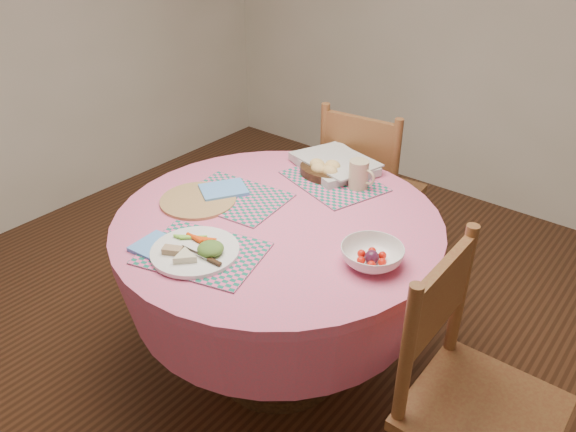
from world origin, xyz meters
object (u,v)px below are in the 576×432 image
wicker_trivet (198,200)px  dinner_plate (195,251)px  chair_back (367,190)px  fruit_bowl (372,256)px  bread_bowl (325,170)px  dining_table (278,261)px  latte_mug (359,174)px  chair_right (468,393)px

wicker_trivet → dinner_plate: bearing=-44.7°
chair_back → fruit_bowl: size_ratio=4.03×
dinner_plate → bread_bowl: bread_bowl is taller
dining_table → dinner_plate: bearing=-99.6°
wicker_trivet → dinner_plate: (0.27, -0.26, 0.01)m
bread_bowl → latte_mug: size_ratio=1.94×
dining_table → latte_mug: (0.11, 0.39, 0.26)m
wicker_trivet → bread_bowl: 0.56m
wicker_trivet → fruit_bowl: size_ratio=1.26×
fruit_bowl → dining_table: bearing=176.2°
bread_bowl → chair_back: bearing=93.9°
chair_right → fruit_bowl: chair_right is taller
chair_right → bread_bowl: size_ratio=4.17×
dinner_plate → bread_bowl: size_ratio=1.31×
chair_right → wicker_trivet: (-1.17, 0.02, 0.26)m
fruit_bowl → dinner_plate: bearing=-145.7°
latte_mug → bread_bowl: bearing=-179.6°
chair_back → bread_bowl: size_ratio=4.17×
wicker_trivet → dinner_plate: 0.38m
chair_right → wicker_trivet: bearing=88.4°
chair_back → fruit_bowl: chair_back is taller
wicker_trivet → chair_back: bearing=75.7°
latte_mug → chair_right: bearing=-34.5°
chair_right → wicker_trivet: 1.20m
dining_table → fruit_bowl: size_ratio=5.20×
dinner_plate → latte_mug: latte_mug is taller
chair_back → dinner_plate: chair_back is taller
dinner_plate → chair_right: bearing=15.3°
wicker_trivet → latte_mug: (0.43, 0.49, 0.06)m
chair_back → chair_right: bearing=128.8°
chair_right → dinner_plate: 0.97m
chair_right → fruit_bowl: (-0.42, 0.09, 0.28)m
dining_table → dinner_plate: (-0.06, -0.36, 0.21)m
chair_right → chair_back: same height
dining_table → wicker_trivet: bearing=-163.6°
chair_back → latte_mug: (0.20, -0.43, 0.31)m
wicker_trivet → latte_mug: 0.66m
bread_bowl → fruit_bowl: (0.49, -0.42, -0.00)m
fruit_bowl → wicker_trivet: bearing=-174.8°
dining_table → bread_bowl: (-0.07, 0.39, 0.23)m
dining_table → chair_right: bearing=-7.7°
bread_bowl → latte_mug: (0.17, 0.00, 0.03)m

